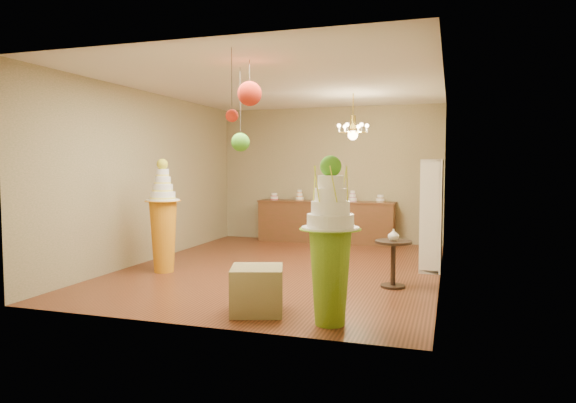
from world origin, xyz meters
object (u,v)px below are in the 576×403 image
(pedestal_green, at_px, (330,253))
(pedestal_orange, at_px, (163,227))
(sideboard, at_px, (326,221))
(round_table, at_px, (393,257))

(pedestal_green, distance_m, pedestal_orange, 3.66)
(sideboard, relative_size, round_table, 4.62)
(pedestal_orange, distance_m, sideboard, 4.24)
(pedestal_green, distance_m, sideboard, 5.91)
(sideboard, bearing_deg, pedestal_green, -76.06)
(round_table, bearing_deg, sideboard, 116.27)
(pedestal_orange, height_order, round_table, pedestal_orange)
(sideboard, bearing_deg, pedestal_orange, -114.14)
(pedestal_orange, xyz_separation_m, round_table, (3.61, 0.05, -0.30))
(pedestal_green, bearing_deg, round_table, 76.42)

